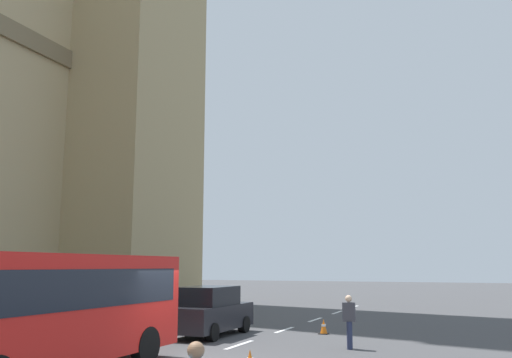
% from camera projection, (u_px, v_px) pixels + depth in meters
% --- Properties ---
extents(lane_centre_marking, '(39.00, 0.16, 0.01)m').
position_uv_depth(lane_centre_marking, '(239.00, 345.00, 17.91)').
color(lane_centre_marking, silver).
rests_on(lane_centre_marking, ground_plane).
extents(sedan_lead, '(4.40, 1.86, 1.85)m').
position_uv_depth(sedan_lead, '(210.00, 311.00, 20.41)').
color(sedan_lead, black).
rests_on(sedan_lead, ground_plane).
extents(traffic_cone_east, '(0.36, 0.36, 0.58)m').
position_uv_depth(traffic_cone_east, '(324.00, 327.00, 20.83)').
color(traffic_cone_east, black).
rests_on(traffic_cone_east, ground_plane).
extents(pedestrian_by_kerb, '(0.36, 0.42, 1.69)m').
position_uv_depth(pedestrian_by_kerb, '(349.00, 320.00, 17.18)').
color(pedestrian_by_kerb, '#262D4C').
rests_on(pedestrian_by_kerb, ground_plane).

